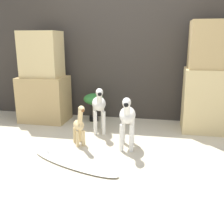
# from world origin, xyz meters

# --- Properties ---
(ground_plane) EXTENTS (14.00, 14.00, 0.00)m
(ground_plane) POSITION_xyz_m (0.00, 0.00, 0.00)
(ground_plane) COLOR beige
(wall_back) EXTENTS (6.40, 0.08, 2.20)m
(wall_back) POSITION_xyz_m (0.00, 1.57, 1.10)
(wall_back) COLOR #38332D
(wall_back) RESTS_ON ground_plane
(rock_pillar_left) EXTENTS (0.75, 0.54, 1.44)m
(rock_pillar_left) POSITION_xyz_m (-1.29, 1.12, 0.64)
(rock_pillar_left) COLOR tan
(rock_pillar_left) RESTS_ON ground_plane
(rock_pillar_right) EXTENTS (0.75, 0.54, 1.56)m
(rock_pillar_right) POSITION_xyz_m (1.29, 1.12, 0.75)
(rock_pillar_right) COLOR #DBC184
(rock_pillar_right) RESTS_ON ground_plane
(zebra_right) EXTENTS (0.22, 0.50, 0.68)m
(zebra_right) POSITION_xyz_m (0.21, 0.23, 0.40)
(zebra_right) COLOR white
(zebra_right) RESTS_ON ground_plane
(zebra_left) EXTENTS (0.29, 0.51, 0.68)m
(zebra_left) POSITION_xyz_m (-0.27, 0.73, 0.40)
(zebra_left) COLOR white
(zebra_left) RESTS_ON ground_plane
(giraffe_figurine) EXTENTS (0.27, 0.35, 0.55)m
(giraffe_figurine) POSITION_xyz_m (-0.39, 0.20, 0.28)
(giraffe_figurine) COLOR #E0C184
(giraffe_figurine) RESTS_ON ground_plane
(potted_palm_front) EXTENTS (0.32, 0.32, 0.46)m
(potted_palm_front) POSITION_xyz_m (-0.49, 1.25, 0.34)
(potted_palm_front) COLOR black
(potted_palm_front) RESTS_ON ground_plane
(surfboard) EXTENTS (1.16, 0.66, 0.08)m
(surfboard) POSITION_xyz_m (-0.30, -0.32, 0.02)
(surfboard) COLOR silver
(surfboard) RESTS_ON ground_plane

